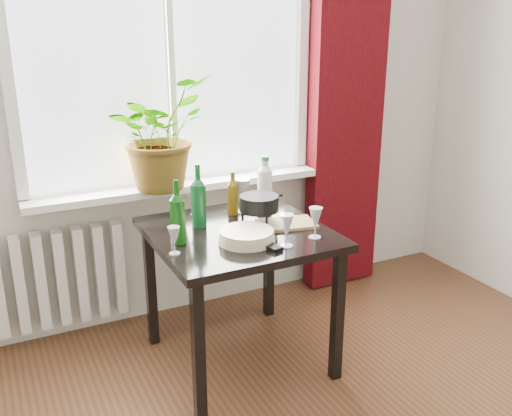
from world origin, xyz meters
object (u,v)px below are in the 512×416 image
bottle_amber (233,193)px  wineglass_back_left (196,199)px  wineglass_far_right (315,222)px  fondue_pot (259,210)px  table (239,247)px  wine_bottle_left (177,211)px  wine_bottle_right (198,195)px  tv_remote (265,244)px  cleaning_bottle (265,181)px  wineglass_front_left (174,240)px  potted_plant (159,134)px  wineglass_front_right (286,230)px  cutting_board (286,224)px  radiator (51,279)px  wineglass_back_center (243,196)px  plate_stack (247,236)px

bottle_amber → wineglass_back_left: bottle_amber is taller
wineglass_far_right → fondue_pot: wineglass_far_right is taller
table → wine_bottle_left: size_ratio=2.75×
wine_bottle_right → tv_remote: wine_bottle_right is taller
wine_bottle_right → wineglass_far_right: bearing=-42.4°
cleaning_bottle → wineglass_front_left: 0.81m
wineglass_front_left → wine_bottle_right: bearing=51.9°
wine_bottle_right → cleaning_bottle: (0.44, 0.14, -0.02)m
potted_plant → fondue_pot: potted_plant is taller
wineglass_front_left → wineglass_front_right: bearing=-16.3°
bottle_amber → cutting_board: bearing=-58.8°
radiator → tv_remote: bearing=-45.2°
wine_bottle_left → bottle_amber: bearing=33.4°
cleaning_bottle → fondue_pot: bearing=-122.8°
wine_bottle_right → wineglass_front_right: 0.52m
radiator → table: (0.85, -0.63, 0.27)m
potted_plant → wineglass_back_left: 0.42m
wineglass_back_center → fondue_pot: wineglass_back_center is taller
bottle_amber → cleaning_bottle: (0.21, 0.04, 0.03)m
wine_bottle_right → wineglass_far_right: wine_bottle_right is taller
table → tv_remote: (0.02, -0.25, 0.10)m
table → wine_bottle_right: bearing=136.8°
fondue_pot → wine_bottle_left: bearing=-155.2°
wineglass_front_right → tv_remote: bearing=152.3°
wineglass_back_center → table: bearing=-120.0°
table → wineglass_far_right: wineglass_far_right is taller
wine_bottle_left → fondue_pot: bearing=6.9°
wineglass_back_center → radiator: bearing=158.1°
radiator → table: size_ratio=0.94×
wineglass_front_left → bottle_amber: bearing=40.0°
cleaning_bottle → cutting_board: bearing=-97.6°
bottle_amber → tv_remote: bottle_amber is taller
wineglass_back_center → wine_bottle_right: bearing=-162.5°
wine_bottle_right → cutting_board: wine_bottle_right is taller
wineglass_front_right → cutting_board: (0.14, 0.25, -0.07)m
tv_remote → cutting_board: (0.23, 0.21, -0.00)m
table → potted_plant: 0.77m
wine_bottle_left → cleaning_bottle: (0.61, 0.31, -0.01)m
table → cutting_board: (0.25, -0.04, 0.10)m
wine_bottle_left → wineglass_front_right: wine_bottle_left is taller
wineglass_back_center → cutting_board: size_ratio=0.67×
radiator → potted_plant: (0.63, -0.09, 0.77)m
wineglass_front_left → potted_plant: bearing=76.7°
wineglass_front_right → wineglass_back_center: 0.53m
wine_bottle_right → wineglass_front_right: (0.26, -0.44, -0.08)m
table → wineglass_front_left: bearing=-158.6°
plate_stack → bottle_amber: bearing=74.7°
bottle_amber → plate_stack: size_ratio=0.88×
bottle_amber → fondue_pot: 0.22m
wine_bottle_right → fondue_pot: wine_bottle_right is taller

